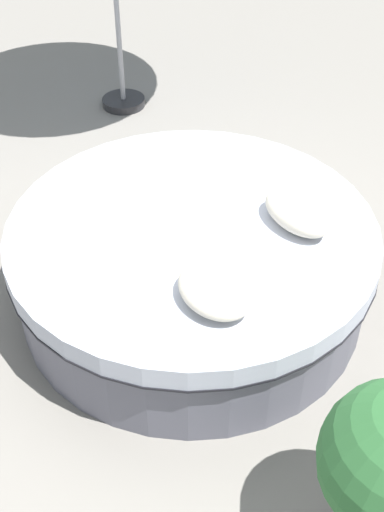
# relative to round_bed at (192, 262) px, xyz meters

# --- Properties ---
(ground_plane) EXTENTS (16.00, 16.00, 0.00)m
(ground_plane) POSITION_rel_round_bed_xyz_m (0.00, 0.00, -0.34)
(ground_plane) COLOR gray
(round_bed) EXTENTS (2.43, 2.43, 0.66)m
(round_bed) POSITION_rel_round_bed_xyz_m (0.00, 0.00, 0.00)
(round_bed) COLOR #595966
(round_bed) RESTS_ON ground_plane
(throw_pillow_0) EXTENTS (0.50, 0.38, 0.17)m
(throw_pillow_0) POSITION_rel_round_bed_xyz_m (-0.65, 0.26, 0.40)
(throw_pillow_0) COLOR beige
(throw_pillow_0) RESTS_ON round_bed
(throw_pillow_1) EXTENTS (0.53, 0.31, 0.19)m
(throw_pillow_1) POSITION_rel_round_bed_xyz_m (-0.35, -0.57, 0.42)
(throw_pillow_1) COLOR beige
(throw_pillow_1) RESTS_ON round_bed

